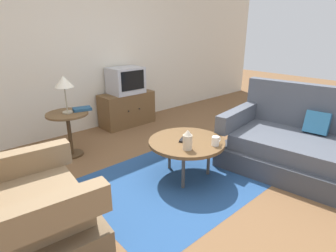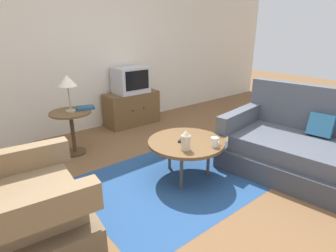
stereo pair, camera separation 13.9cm
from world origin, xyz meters
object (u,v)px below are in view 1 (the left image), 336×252
Objects in this scene: mug at (216,141)px; television at (126,80)px; armchair at (18,216)px; vase at (188,140)px; tv_remote_dark at (183,139)px; book at (82,109)px; couch at (297,145)px; coffee_table at (187,143)px; tv_stand at (127,109)px; table_lamp at (64,83)px; side_table at (69,125)px.

television is at bearing 80.36° from mug.
vase is at bearing 88.05° from armchair.
mug is at bearing -92.52° from tv_remote_dark.
armchair is 1.58m from vase.
book is at bearing 144.80° from armchair.
vase is (1.55, -0.22, 0.24)m from armchair.
coffee_table is (-1.09, 0.75, 0.10)m from couch.
tv_stand is 1.98m from tv_remote_dark.
couch is 2.75m from tv_stand.
table_lamp is (0.98, 1.34, 0.67)m from armchair.
tv_stand reaches higher than coffee_table.
tv_stand is at bearing 23.45° from table_lamp.
coffee_table is at bearing 47.27° from couch.
tv_remote_dark is at bearing -105.62° from tv_stand.
vase is (-0.67, -2.09, -0.24)m from television.
tv_stand is 1.97× the size of table_lamp.
coffee_table is at bearing 45.64° from vase.
book is (-1.05, -0.54, 0.32)m from tv_stand.
side_table is 0.27m from book.
television is at bearing 23.25° from table_lamp.
mug is at bearing 56.21° from couch.
armchair is 5.15× the size of vase.
mug is at bearing -99.61° from tv_stand.
television is 1.19m from book.
armchair is 1.88m from mug.
vase is 0.82× the size of book.
couch reaches higher than coffee_table.
armchair is at bearing -125.73° from side_table.
armchair is at bearing 65.75° from couch.
couch is 1.37m from tv_remote_dark.
armchair is 1.66m from side_table.
book is (-1.05, -0.54, -0.17)m from television.
television is 3.36× the size of tv_remote_dark.
television is (-0.58, 2.68, 0.47)m from couch.
couch reaches higher than book.
tv_stand is at bearing 90.00° from television.
side_table is at bearing 117.34° from mug.
couch reaches higher than tv_remote_dark.
vase is at bearing -62.01° from book.
tv_remote_dark is at bearing 95.38° from armchair.
television is at bearing 136.21° from armchair.
book is at bearing 111.83° from mug.
book is (1.17, 1.33, 0.30)m from armchair.
table_lamp is 2.89× the size of tv_remote_dark.
mug reaches higher than tv_remote_dark.
armchair is at bearing -126.08° from table_lamp.
coffee_table is 1.67m from table_lamp.
armchair is 1.80m from book.
table_lamp reaches higher than television.
couch is 1.85× the size of tv_stand.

